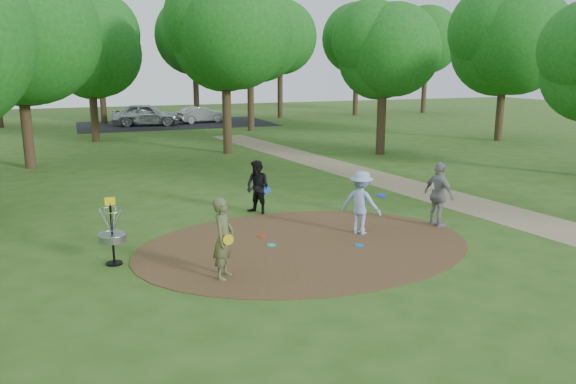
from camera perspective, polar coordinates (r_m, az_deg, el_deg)
name	(u,v)px	position (r m, az deg, el deg)	size (l,w,h in m)	color
ground	(305,246)	(13.90, 1.76, -5.46)	(100.00, 100.00, 0.00)	#2D5119
dirt_clearing	(305,245)	(13.90, 1.76, -5.42)	(8.40, 8.40, 0.02)	#47301C
footpath	(469,204)	(18.82, 17.93, -1.17)	(2.00, 40.00, 0.01)	#8C7A5B
parking_lot	(176,124)	(42.99, -11.29, 6.80)	(14.00, 8.00, 0.01)	black
player_observer_with_disc	(224,238)	(11.67, -6.57, -4.71)	(0.69, 0.75, 1.72)	#555C35
player_throwing_with_disc	(361,203)	(14.75, 7.43, -1.08)	(1.32, 1.23, 1.68)	#92ACDB
player_walking_with_disc	(258,187)	(16.64, -3.09, 0.47)	(0.93, 0.98, 1.61)	black
player_waiting_with_disc	(439,195)	(15.80, 15.07, -0.27)	(0.58, 1.10, 1.79)	gray
disc_ground_cyan	(271,245)	(13.85, -1.72, -5.40)	(0.22, 0.22, 0.02)	#17BDB0
disc_ground_blue	(359,245)	(13.94, 7.23, -5.38)	(0.22, 0.22, 0.02)	#0B77C4
disc_ground_red	(261,236)	(14.55, -2.72, -4.50)	(0.22, 0.22, 0.02)	red
car_left	(146,115)	(42.17, -14.20, 7.64)	(1.91, 4.74, 1.62)	#AAAFB2
car_right	(201,115)	(43.59, -8.82, 7.78)	(1.30, 3.73, 1.23)	#A4A5AC
disc_golf_basket	(112,227)	(12.97, -17.47, -3.37)	(0.63, 0.63, 1.54)	black
tree_ring	(259,42)	(23.10, -2.95, 15.00)	(37.56, 45.30, 9.19)	#332316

